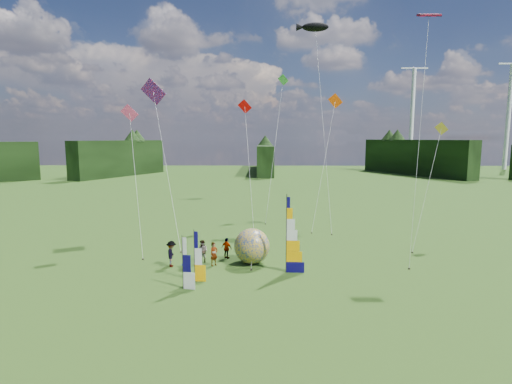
{
  "coord_description": "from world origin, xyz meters",
  "views": [
    {
      "loc": [
        -0.51,
        -22.88,
        9.15
      ],
      "look_at": [
        -1.0,
        4.0,
        5.5
      ],
      "focal_mm": 28.0,
      "sensor_mm": 36.0,
      "label": 1
    }
  ],
  "objects_px": {
    "kite_whale": "(323,113)",
    "spectator_b": "(203,251)",
    "side_banner_left": "(194,256)",
    "camp_chair": "(186,263)",
    "bol_inflatable": "(252,246)",
    "spectator_c": "(171,254)",
    "spectator_a": "(214,254)",
    "spectator_d": "(227,248)",
    "side_banner_far": "(183,263)",
    "feather_banner_main": "(286,235)"
  },
  "relations": [
    {
      "from": "spectator_a",
      "to": "spectator_b",
      "type": "height_order",
      "value": "spectator_a"
    },
    {
      "from": "bol_inflatable",
      "to": "camp_chair",
      "type": "xyz_separation_m",
      "value": [
        -4.56,
        -1.52,
        -0.81
      ]
    },
    {
      "from": "bol_inflatable",
      "to": "spectator_a",
      "type": "relative_size",
      "value": 1.52
    },
    {
      "from": "side_banner_left",
      "to": "spectator_c",
      "type": "height_order",
      "value": "side_banner_left"
    },
    {
      "from": "spectator_d",
      "to": "camp_chair",
      "type": "height_order",
      "value": "spectator_d"
    },
    {
      "from": "camp_chair",
      "to": "side_banner_far",
      "type": "bearing_deg",
      "value": -80.28
    },
    {
      "from": "bol_inflatable",
      "to": "spectator_c",
      "type": "height_order",
      "value": "bol_inflatable"
    },
    {
      "from": "side_banner_left",
      "to": "camp_chair",
      "type": "relative_size",
      "value": 3.33
    },
    {
      "from": "spectator_b",
      "to": "bol_inflatable",
      "type": "bearing_deg",
      "value": 23.61
    },
    {
      "from": "side_banner_left",
      "to": "spectator_a",
      "type": "relative_size",
      "value": 1.92
    },
    {
      "from": "feather_banner_main",
      "to": "side_banner_left",
      "type": "xyz_separation_m",
      "value": [
        -5.96,
        -1.81,
        -0.97
      ]
    },
    {
      "from": "side_banner_left",
      "to": "kite_whale",
      "type": "height_order",
      "value": "kite_whale"
    },
    {
      "from": "spectator_c",
      "to": "kite_whale",
      "type": "xyz_separation_m",
      "value": [
        12.8,
        15.16,
        10.8
      ]
    },
    {
      "from": "side_banner_left",
      "to": "spectator_a",
      "type": "xyz_separation_m",
      "value": [
        0.84,
        3.22,
        -0.79
      ]
    },
    {
      "from": "spectator_c",
      "to": "kite_whale",
      "type": "height_order",
      "value": "kite_whale"
    },
    {
      "from": "spectator_a",
      "to": "feather_banner_main",
      "type": "bearing_deg",
      "value": -59.71
    },
    {
      "from": "side_banner_left",
      "to": "spectator_a",
      "type": "height_order",
      "value": "side_banner_left"
    },
    {
      "from": "spectator_a",
      "to": "kite_whale",
      "type": "height_order",
      "value": "kite_whale"
    },
    {
      "from": "spectator_a",
      "to": "spectator_d",
      "type": "bearing_deg",
      "value": 21.2
    },
    {
      "from": "spectator_d",
      "to": "camp_chair",
      "type": "bearing_deg",
      "value": 77.05
    },
    {
      "from": "feather_banner_main",
      "to": "spectator_a",
      "type": "bearing_deg",
      "value": 167.73
    },
    {
      "from": "feather_banner_main",
      "to": "spectator_d",
      "type": "relative_size",
      "value": 3.26
    },
    {
      "from": "spectator_c",
      "to": "spectator_d",
      "type": "height_order",
      "value": "spectator_c"
    },
    {
      "from": "spectator_d",
      "to": "side_banner_far",
      "type": "bearing_deg",
      "value": 102.9
    },
    {
      "from": "bol_inflatable",
      "to": "spectator_c",
      "type": "distance_m",
      "value": 5.8
    },
    {
      "from": "side_banner_left",
      "to": "kite_whale",
      "type": "distance_m",
      "value": 23.28
    },
    {
      "from": "bol_inflatable",
      "to": "spectator_a",
      "type": "distance_m",
      "value": 2.82
    },
    {
      "from": "side_banner_left",
      "to": "spectator_c",
      "type": "bearing_deg",
      "value": 130.99
    },
    {
      "from": "bol_inflatable",
      "to": "kite_whale",
      "type": "relative_size",
      "value": 0.11
    },
    {
      "from": "side_banner_left",
      "to": "spectator_b",
      "type": "xyz_separation_m",
      "value": [
        -0.08,
        3.97,
        -0.81
      ]
    },
    {
      "from": "bol_inflatable",
      "to": "spectator_a",
      "type": "height_order",
      "value": "bol_inflatable"
    },
    {
      "from": "bol_inflatable",
      "to": "camp_chair",
      "type": "relative_size",
      "value": 2.64
    },
    {
      "from": "side_banner_far",
      "to": "camp_chair",
      "type": "relative_size",
      "value": 3.28
    },
    {
      "from": "spectator_d",
      "to": "kite_whale",
      "type": "distance_m",
      "value": 19.35
    },
    {
      "from": "kite_whale",
      "to": "side_banner_left",
      "type": "bearing_deg",
      "value": -131.64
    },
    {
      "from": "side_banner_far",
      "to": "spectator_a",
      "type": "xyz_separation_m",
      "value": [
        1.33,
        4.54,
        -0.76
      ]
    },
    {
      "from": "spectator_d",
      "to": "camp_chair",
      "type": "distance_m",
      "value": 3.73
    },
    {
      "from": "side_banner_left",
      "to": "bol_inflatable",
      "type": "xyz_separation_m",
      "value": [
        3.56,
        3.78,
        -0.34
      ]
    },
    {
      "from": "spectator_a",
      "to": "camp_chair",
      "type": "relative_size",
      "value": 1.74
    },
    {
      "from": "bol_inflatable",
      "to": "spectator_b",
      "type": "height_order",
      "value": "bol_inflatable"
    },
    {
      "from": "side_banner_far",
      "to": "kite_whale",
      "type": "distance_m",
      "value": 24.55
    },
    {
      "from": "spectator_a",
      "to": "camp_chair",
      "type": "distance_m",
      "value": 2.1
    },
    {
      "from": "spectator_b",
      "to": "camp_chair",
      "type": "distance_m",
      "value": 1.97
    },
    {
      "from": "kite_whale",
      "to": "spectator_b",
      "type": "bearing_deg",
      "value": -138.39
    },
    {
      "from": "spectator_a",
      "to": "spectator_c",
      "type": "xyz_separation_m",
      "value": [
        -3.0,
        -0.3,
        0.08
      ]
    },
    {
      "from": "spectator_d",
      "to": "side_banner_left",
      "type": "bearing_deg",
      "value": 103.31
    },
    {
      "from": "kite_whale",
      "to": "feather_banner_main",
      "type": "bearing_deg",
      "value": -117.2
    },
    {
      "from": "spectator_b",
      "to": "kite_whale",
      "type": "distance_m",
      "value": 20.8
    },
    {
      "from": "side_banner_far",
      "to": "spectator_a",
      "type": "bearing_deg",
      "value": 83.34
    },
    {
      "from": "spectator_b",
      "to": "camp_chair",
      "type": "relative_size",
      "value": 1.69
    }
  ]
}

